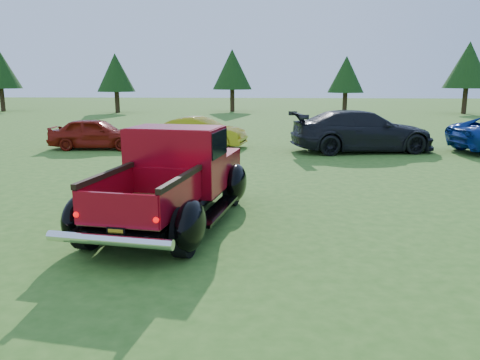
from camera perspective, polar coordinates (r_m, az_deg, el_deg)
The scene contains 9 objects.
ground at distance 8.24m, azimuth 2.67°, elevation -6.32°, with size 120.00×120.00×0.00m, color #33641C.
tree_west at distance 38.76m, azimuth -14.92°, elevation 12.52°, with size 2.94×2.94×4.60m.
tree_mid_left at distance 38.94m, azimuth -0.96°, elevation 13.32°, with size 3.20×3.20×5.00m.
tree_mid_right at distance 38.27m, azimuth 12.81°, elevation 12.43°, with size 2.82×2.82×4.40m.
tree_east at distance 40.18m, azimuth 26.06°, elevation 12.47°, with size 3.46×3.46×5.40m.
pickup_truck at distance 8.92m, azimuth -7.71°, elevation 0.56°, with size 2.82×4.94×1.75m.
show_car_red at distance 18.72m, azimuth -17.14°, elevation 5.44°, with size 1.39×3.46×1.18m, color maroon.
show_car_yellow at distance 18.50m, azimuth -4.83°, elevation 5.85°, with size 1.23×3.54×1.17m, color gold.
show_car_grey at distance 17.81m, azimuth 14.66°, elevation 5.80°, with size 2.11×5.19×1.51m, color black.
Camera 1 is at (0.12, -7.81, 2.61)m, focal length 35.00 mm.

